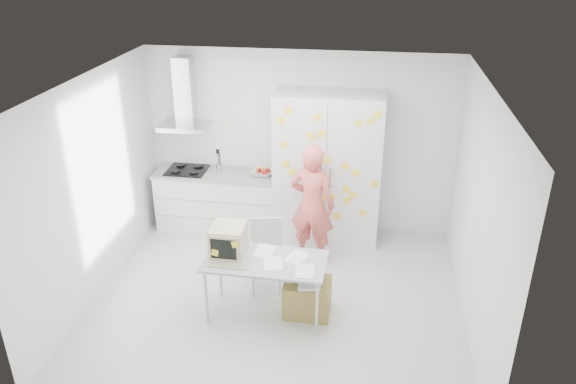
# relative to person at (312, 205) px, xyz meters

# --- Properties ---
(floor) EXTENTS (4.50, 4.00, 0.02)m
(floor) POSITION_rel_person_xyz_m (-0.31, -0.98, -0.86)
(floor) COLOR silver
(floor) RESTS_ON ground
(walls) EXTENTS (4.52, 4.01, 2.70)m
(walls) POSITION_rel_person_xyz_m (-0.31, -0.26, 0.50)
(walls) COLOR white
(walls) RESTS_ON ground
(ceiling) EXTENTS (4.50, 4.00, 0.02)m
(ceiling) POSITION_rel_person_xyz_m (-0.31, -0.98, 1.85)
(ceiling) COLOR white
(ceiling) RESTS_ON walls
(counter_run) EXTENTS (1.84, 0.63, 1.28)m
(counter_run) POSITION_rel_person_xyz_m (-1.51, 0.72, -0.37)
(counter_run) COLOR white
(counter_run) RESTS_ON ground
(range_hood) EXTENTS (0.70, 0.48, 1.01)m
(range_hood) POSITION_rel_person_xyz_m (-1.96, 0.85, 1.11)
(range_hood) COLOR silver
(range_hood) RESTS_ON walls
(tall_cabinet) EXTENTS (1.50, 0.68, 2.20)m
(tall_cabinet) POSITION_rel_person_xyz_m (0.14, 0.69, 0.25)
(tall_cabinet) COLOR silver
(tall_cabinet) RESTS_ON ground
(person) EXTENTS (0.69, 0.54, 1.69)m
(person) POSITION_rel_person_xyz_m (0.00, 0.00, 0.00)
(person) COLOR #DB5C55
(person) RESTS_ON ground
(desk) EXTENTS (1.41, 0.73, 1.11)m
(desk) POSITION_rel_person_xyz_m (-0.67, -1.26, -0.00)
(desk) COLOR #9EA3A8
(desk) RESTS_ON ground
(chair) EXTENTS (0.48, 0.48, 0.91)m
(chair) POSITION_rel_person_xyz_m (-0.50, -0.69, -0.33)
(chair) COLOR beige
(chair) RESTS_ON ground
(cardboard_box) EXTENTS (0.55, 0.45, 0.48)m
(cardboard_box) POSITION_rel_person_xyz_m (0.09, -1.21, -0.62)
(cardboard_box) COLOR olive
(cardboard_box) RESTS_ON ground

